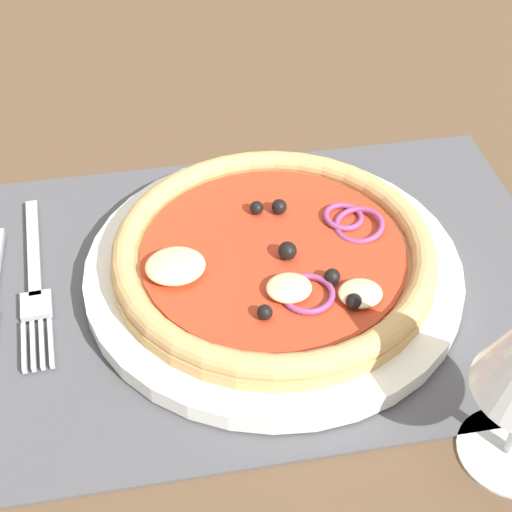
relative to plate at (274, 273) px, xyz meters
The scene contains 5 objects.
ground_plane 2.97cm from the plate, ahead, with size 190.00×140.00×2.40cm, color brown.
placemat 2.08cm from the plate, ahead, with size 47.17×31.10×0.40cm, color #4C4C51.
plate is the anchor object (origin of this frame).
pizza 1.78cm from the plate, 78.74° to the left, with size 23.63×23.63×2.65cm.
fork 17.62cm from the plate, ahead, with size 2.53×18.06×0.44cm.
Camera 1 is at (6.78, 40.65, 41.18)cm, focal length 54.61 mm.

